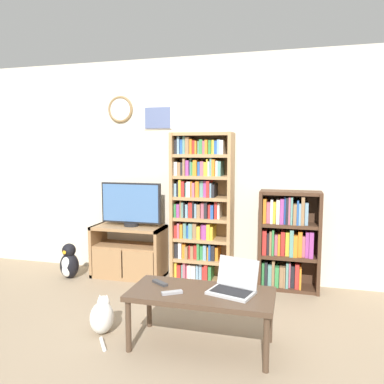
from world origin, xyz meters
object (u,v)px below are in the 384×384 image
(bookshelf_tall, at_px, (200,208))
(coffee_table, at_px, (201,298))
(television, at_px, (131,204))
(bookshelf_short, at_px, (287,240))
(penguin_figurine, at_px, (69,262))
(cat, at_px, (102,316))
(remote_far_from_laptop, at_px, (160,283))
(laptop, at_px, (234,284))
(tv_stand, at_px, (128,251))
(remote_near_laptop, at_px, (172,293))

(bookshelf_tall, relative_size, coffee_table, 1.55)
(television, xyz_separation_m, bookshelf_short, (1.81, 0.07, -0.34))
(coffee_table, relative_size, penguin_figurine, 2.65)
(cat, bearing_deg, remote_far_from_laptop, -6.90)
(bookshelf_tall, bearing_deg, cat, -108.76)
(television, relative_size, remote_far_from_laptop, 4.72)
(bookshelf_short, relative_size, laptop, 2.77)
(cat, relative_size, penguin_figurine, 1.00)
(tv_stand, relative_size, bookshelf_tall, 0.50)
(remote_far_from_laptop, bearing_deg, coffee_table, 112.83)
(bookshelf_tall, xyz_separation_m, remote_near_laptop, (0.16, -1.55, -0.41))
(television, relative_size, cat, 1.76)
(cat, height_order, penguin_figurine, penguin_figurine)
(cat, bearing_deg, remote_near_laptop, -23.73)
(coffee_table, relative_size, remote_near_laptop, 7.00)
(bookshelf_tall, height_order, remote_near_laptop, bookshelf_tall)
(tv_stand, relative_size, coffee_table, 0.78)
(bookshelf_short, relative_size, coffee_table, 0.98)
(tv_stand, bearing_deg, television, 37.32)
(bookshelf_tall, height_order, laptop, bookshelf_tall)
(television, relative_size, bookshelf_short, 0.68)
(remote_near_laptop, bearing_deg, tv_stand, -177.63)
(remote_far_from_laptop, relative_size, penguin_figurine, 0.38)
(remote_near_laptop, distance_m, penguin_figurine, 2.10)
(bookshelf_short, distance_m, remote_near_laptop, 1.76)
(bookshelf_tall, xyz_separation_m, cat, (-0.49, -1.44, -0.73))
(tv_stand, relative_size, penguin_figurine, 2.05)
(bookshelf_tall, height_order, remote_far_from_laptop, bookshelf_tall)
(bookshelf_tall, xyz_separation_m, bookshelf_short, (0.98, 0.01, -0.32))
(tv_stand, xyz_separation_m, bookshelf_tall, (0.86, 0.09, 0.55))
(laptop, bearing_deg, tv_stand, 155.17)
(penguin_figurine, bearing_deg, laptop, -26.28)
(bookshelf_short, distance_m, cat, 2.10)
(coffee_table, bearing_deg, cat, 179.28)
(coffee_table, bearing_deg, laptop, 14.49)
(television, distance_m, remote_far_from_laptop, 1.61)
(remote_near_laptop, distance_m, cat, 0.73)
(laptop, relative_size, remote_far_from_laptop, 2.50)
(tv_stand, distance_m, remote_far_from_laptop, 1.56)
(tv_stand, height_order, penguin_figurine, tv_stand)
(penguin_figurine, bearing_deg, cat, -46.83)
(bookshelf_short, bearing_deg, cat, -135.59)
(bookshelf_tall, distance_m, cat, 1.68)
(bookshelf_short, distance_m, remote_far_from_laptop, 1.70)
(remote_near_laptop, xyz_separation_m, remote_far_from_laptop, (-0.16, 0.17, 0.00))
(bookshelf_tall, bearing_deg, remote_near_laptop, -84.07)
(bookshelf_short, relative_size, cat, 2.58)
(coffee_table, xyz_separation_m, cat, (-0.85, 0.01, -0.26))
(penguin_figurine, bearing_deg, remote_far_from_laptop, -34.29)
(tv_stand, height_order, remote_near_laptop, tv_stand)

